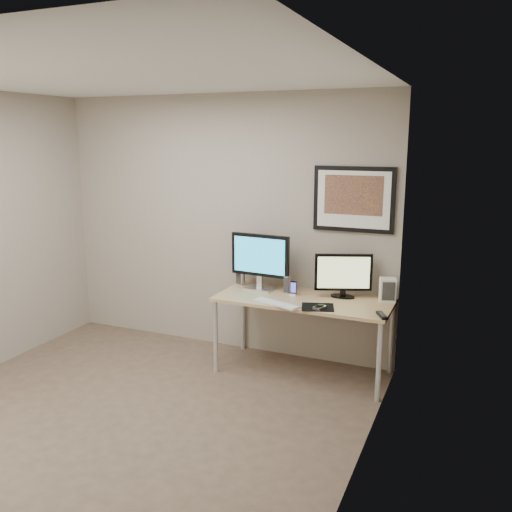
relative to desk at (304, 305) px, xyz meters
The scene contains 14 objects.
floor 1.81m from the desk, 126.53° to the right, with size 3.60×3.60×0.00m, color brown.
room 1.66m from the desk, 137.99° to the right, with size 3.60×3.60×3.60m.
desk is the anchor object (origin of this frame).
framed_art 1.07m from the desk, 43.46° to the left, with size 0.75×0.04×0.60m.
monitor_large 0.62m from the desk, 167.64° to the left, with size 0.60×0.21×0.54m.
monitor_tv 0.46m from the desk, 26.26° to the left, with size 0.50×0.22×0.41m.
speaker_left 0.77m from the desk, 164.90° to the left, with size 0.08×0.08×0.20m, color #B7B7BD.
speaker_right 0.27m from the desk, 154.35° to the left, with size 0.07×0.07×0.17m, color #B7B7BD.
phone_dock 0.19m from the desk, 158.36° to the left, with size 0.06×0.06×0.14m, color black.
keyboard 0.33m from the desk, 121.14° to the right, with size 0.46×0.12×0.02m, color silver.
mousepad 0.30m from the desk, 47.99° to the right, with size 0.28×0.25×0.00m, color black.
mouse 0.35m from the desk, 49.13° to the right, with size 0.06×0.11×0.04m, color black.
remote 0.80m from the desk, 18.13° to the right, with size 0.05×0.19×0.02m, color black.
fan_unit 0.77m from the desk, 15.65° to the left, with size 0.14×0.10×0.21m, color white.
Camera 1 is at (2.46, -3.22, 2.18)m, focal length 38.00 mm.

